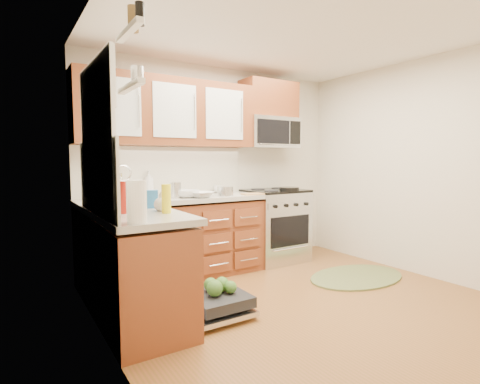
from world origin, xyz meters
TOP-DOWN VIEW (x-y plane):
  - floor at (0.00, 0.00)m, footprint 3.50×3.50m
  - ceiling at (0.00, 0.00)m, footprint 3.50×3.50m
  - wall_back at (0.00, 1.75)m, footprint 3.50×0.04m
  - wall_left at (-1.75, 0.00)m, footprint 0.04×3.50m
  - wall_right at (1.75, 0.00)m, footprint 0.04×3.50m
  - base_cabinet_back at (-0.73, 1.45)m, footprint 2.05×0.60m
  - base_cabinet_left at (-1.45, 0.52)m, footprint 0.60×1.25m
  - countertop_back at (-0.72, 1.44)m, footprint 2.07×0.64m
  - countertop_left at (-1.44, 0.53)m, footprint 0.64×1.27m
  - backsplash_back at (-0.73, 1.74)m, footprint 2.05×0.02m
  - backsplash_left at (-1.74, 0.52)m, footprint 0.02×1.25m
  - upper_cabinets at (-0.73, 1.57)m, footprint 2.05×0.35m
  - cabinet_over_mw at (0.68, 1.57)m, footprint 0.76×0.35m
  - range at (0.68, 1.43)m, footprint 0.76×0.64m
  - microwave at (0.68, 1.55)m, footprint 0.76×0.38m
  - sink at (-1.25, 1.42)m, footprint 0.62×0.50m
  - dishwasher at (-0.86, 0.30)m, footprint 0.70×0.60m
  - window at (-1.74, 0.50)m, footprint 0.03×1.05m
  - window_blind at (-1.71, 0.50)m, footprint 0.02×0.96m
  - shelf_upper at (-1.72, -0.35)m, footprint 0.04×0.40m
  - shelf_lower at (-1.72, -0.35)m, footprint 0.04×0.40m
  - rug at (1.02, 0.34)m, footprint 1.44×1.23m
  - skillet at (0.72, 1.18)m, footprint 0.26×0.26m
  - stock_pot at (-0.18, 1.25)m, footprint 0.22×0.22m
  - cutting_board at (0.18, 1.22)m, footprint 0.28×0.21m
  - canister at (-0.75, 1.34)m, footprint 0.13×0.13m
  - paper_towel_roll at (-1.60, -0.02)m, footprint 0.14×0.14m
  - mustard_bottle at (-1.26, 0.32)m, footprint 0.10×0.10m
  - red_bottle at (-1.55, 0.48)m, footprint 0.09×0.09m
  - wooden_box at (-1.49, 0.64)m, footprint 0.18×0.16m
  - blue_carton at (-1.25, 0.68)m, footprint 0.11×0.09m
  - bowl_a at (-0.50, 1.25)m, footprint 0.34×0.34m
  - bowl_b at (-0.62, 1.33)m, footprint 0.32×0.32m
  - cup at (-0.05, 1.65)m, footprint 0.15×0.15m
  - soap_bottle_a at (-0.94, 1.68)m, footprint 0.15×0.15m
  - soap_bottle_b at (-1.25, 1.05)m, footprint 0.09×0.09m
  - soap_bottle_c at (-1.25, 0.46)m, footprint 0.13×0.13m

SIDE VIEW (x-z plane):
  - floor at x=0.00m, z-range 0.00..0.00m
  - rug at x=1.02m, z-range 0.00..0.02m
  - dishwasher at x=-0.86m, z-range 0.00..0.20m
  - base_cabinet_back at x=-0.73m, z-range 0.00..0.85m
  - base_cabinet_left at x=-1.45m, z-range 0.00..0.85m
  - range at x=0.68m, z-range 0.00..0.95m
  - sink at x=-1.25m, z-range 0.67..0.93m
  - countertop_back at x=-0.72m, z-range 0.88..0.93m
  - countertop_left at x=-1.44m, z-range 0.88..0.93m
  - cutting_board at x=0.18m, z-range 0.93..0.94m
  - bowl_a at x=-0.50m, z-range 0.93..0.99m
  - bowl_b at x=-0.62m, z-range 0.93..1.01m
  - cup at x=-0.05m, z-range 0.93..1.02m
  - skillet at x=0.72m, z-range 0.95..1.00m
  - stock_pot at x=-0.18m, z-range 0.93..1.04m
  - wooden_box at x=-1.49m, z-range 0.93..1.07m
  - blue_carton at x=-1.25m, z-range 0.93..1.08m
  - soap_bottle_c at x=-1.25m, z-range 0.93..1.08m
  - canister at x=-0.75m, z-range 0.93..1.10m
  - soap_bottle_b at x=-1.25m, z-range 0.93..1.11m
  - mustard_bottle at x=-1.26m, z-range 0.93..1.15m
  - red_bottle at x=-1.55m, z-range 0.93..1.18m
  - paper_towel_roll at x=-1.60m, z-range 0.93..1.21m
  - soap_bottle_a at x=-0.94m, z-range 0.93..1.22m
  - backsplash_back at x=-0.73m, z-range 0.93..1.49m
  - backsplash_left at x=-1.74m, z-range 0.93..1.49m
  - wall_back at x=0.00m, z-range 0.00..2.50m
  - wall_left at x=-1.75m, z-range 0.00..2.50m
  - wall_right at x=1.75m, z-range 0.00..2.50m
  - window at x=-1.74m, z-range 1.02..2.08m
  - microwave at x=0.68m, z-range 1.50..1.90m
  - shelf_lower at x=-1.72m, z-range 1.74..1.76m
  - upper_cabinets at x=-0.73m, z-range 1.50..2.25m
  - window_blind at x=-1.71m, z-range 1.68..2.08m
  - shelf_upper at x=-1.72m, z-range 2.03..2.06m
  - cabinet_over_mw at x=0.68m, z-range 1.90..2.37m
  - ceiling at x=0.00m, z-range 2.50..2.50m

